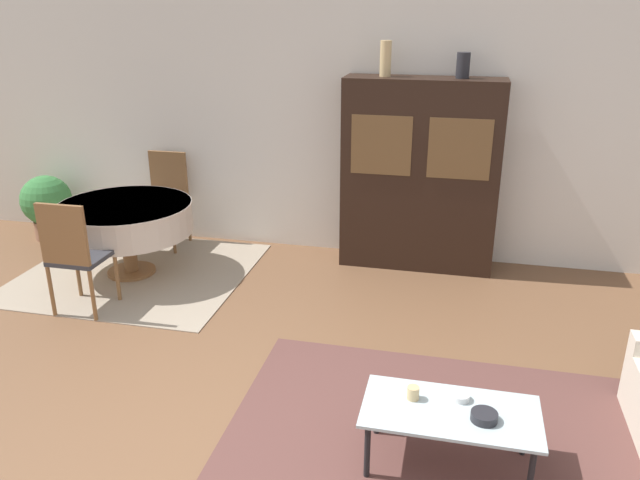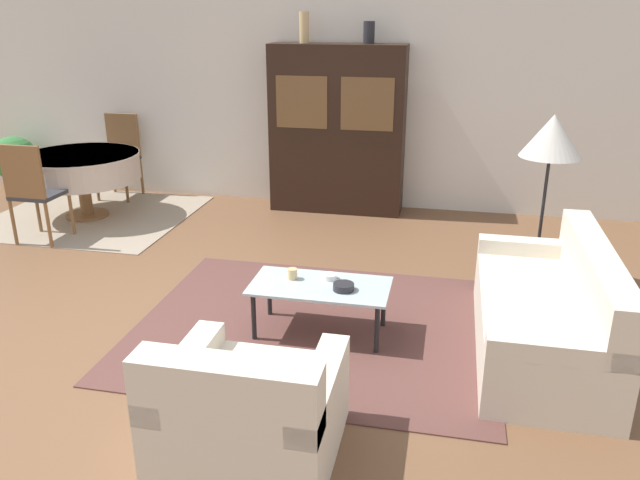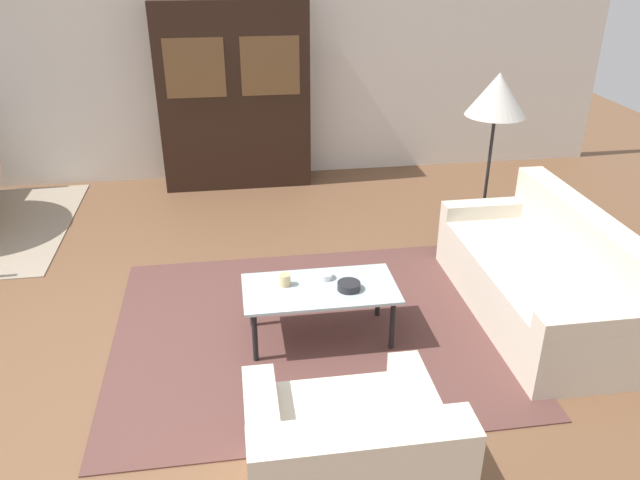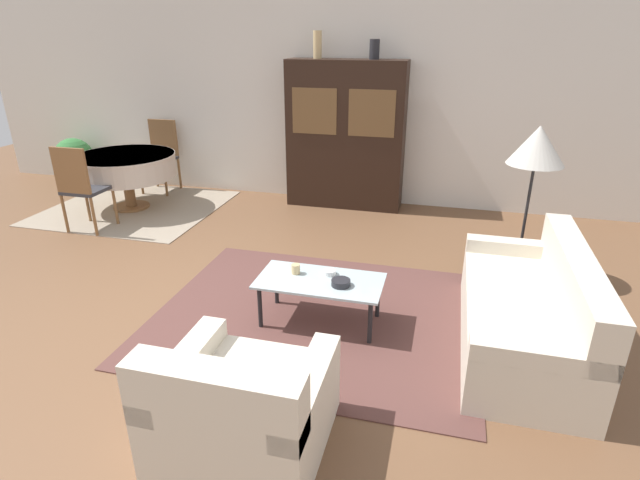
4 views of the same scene
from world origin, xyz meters
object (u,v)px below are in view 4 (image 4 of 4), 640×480
object	(u,v)px
coffee_table	(320,284)
dining_table	(125,166)
couch	(529,314)
bowl	(341,283)
dining_chair_far	(161,152)
dining_chair_near	(80,184)
armchair	(242,409)
display_cabinet	(346,136)
floor_lamp	(537,149)
potted_plant	(75,160)
bowl_small	(329,272)
vase_short	(374,49)
vase_tall	(318,45)
cup	(296,269)

from	to	relation	value
coffee_table	dining_table	world-z (taller)	dining_table
couch	bowl	distance (m)	1.44
dining_chair_far	dining_chair_near	bearing A→B (deg)	90.00
armchair	dining_chair_near	bearing A→B (deg)	139.51
display_cabinet	floor_lamp	size ratio (longest dim) A/B	1.29
coffee_table	floor_lamp	distance (m)	2.33
dining_table	potted_plant	world-z (taller)	same
bowl_small	dining_table	bearing A→B (deg)	148.28
couch	display_cabinet	bearing A→B (deg)	34.51
dining_chair_far	bowl_small	distance (m)	4.42
dining_chair_near	vase_short	xyz separation A→B (m)	(3.15, 1.80, 1.45)
display_cabinet	dining_chair_near	distance (m)	3.35
armchair	potted_plant	bearing A→B (deg)	136.79
couch	dining_table	distance (m)	5.31
coffee_table	vase_tall	bearing A→B (deg)	105.28
armchair	dining_chair_near	size ratio (longest dim) A/B	0.89
armchair	vase_short	xyz separation A→B (m)	(-0.03, 4.51, 1.76)
potted_plant	cup	bearing A→B (deg)	-32.40
coffee_table	potted_plant	bearing A→B (deg)	148.30
vase_tall	potted_plant	world-z (taller)	vase_tall
couch	vase_tall	bearing A→B (deg)	39.23
vase_short	bowl	bearing A→B (deg)	-84.64
dining_chair_far	vase_tall	distance (m)	2.85
couch	armchair	bearing A→B (deg)	131.40
couch	bowl_small	xyz separation A→B (m)	(-1.57, 0.05, 0.13)
potted_plant	vase_tall	bearing A→B (deg)	2.53
display_cabinet	dining_table	world-z (taller)	display_cabinet
dining_chair_far	vase_tall	bearing A→B (deg)	-179.33
couch	armchair	size ratio (longest dim) A/B	1.97
dining_chair_near	cup	xyz separation A→B (m)	(3.03, -1.21, -0.16)
couch	bowl	xyz separation A→B (m)	(-1.43, -0.12, 0.13)
cup	potted_plant	xyz separation A→B (m)	(-4.47, 2.84, -0.02)
floor_lamp	dining_chair_far	bearing A→B (deg)	160.77
bowl_small	coffee_table	bearing A→B (deg)	-113.97
armchair	dining_table	xyz separation A→B (m)	(-3.17, 3.59, 0.31)
vase_tall	vase_short	distance (m)	0.73
dining_chair_near	floor_lamp	size ratio (longest dim) A/B	0.70
cup	bowl	bearing A→B (deg)	-15.70
armchair	vase_short	bearing A→B (deg)	90.33
display_cabinet	bowl	xyz separation A→B (m)	(0.64, -3.12, -0.54)
dining_chair_near	cup	world-z (taller)	dining_chair_near
display_cabinet	potted_plant	bearing A→B (deg)	-177.72
bowl_small	bowl	bearing A→B (deg)	-51.52
couch	dining_chair_far	xyz separation A→B (m)	(-4.87, 2.98, 0.31)
coffee_table	vase_short	bearing A→B (deg)	92.03
cup	bowl_small	bearing A→B (deg)	10.72
dining_chair_far	coffee_table	bearing A→B (deg)	136.94
bowl_small	vase_tall	size ratio (longest dim) A/B	0.32
vase_tall	couch	bearing A→B (deg)	-50.77
couch	bowl_small	world-z (taller)	couch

